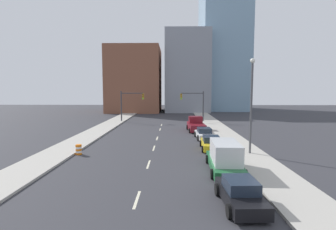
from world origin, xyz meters
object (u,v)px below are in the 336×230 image
(street_lamp, at_px, (251,100))
(sedan_black, at_px, (240,193))
(box_truck_green, at_px, (225,157))
(sedan_yellow, at_px, (211,143))
(traffic_barrel, at_px, (79,150))
(traffic_signal_left, at_px, (128,102))
(pickup_truck_maroon, at_px, (196,125))
(traffic_signal_right, at_px, (196,102))
(sedan_white, at_px, (204,134))

(street_lamp, relative_size, sedan_black, 2.02)
(box_truck_green, height_order, sedan_yellow, box_truck_green)
(sedan_black, bearing_deg, traffic_barrel, 136.87)
(traffic_signal_left, xyz_separation_m, pickup_truck_maroon, (11.88, -10.83, -2.94))
(box_truck_green, bearing_deg, traffic_signal_right, 91.30)
(traffic_signal_left, bearing_deg, sedan_black, -71.46)
(traffic_signal_left, distance_m, sedan_black, 37.97)
(traffic_signal_left, relative_size, pickup_truck_maroon, 1.07)
(traffic_signal_right, relative_size, traffic_barrel, 6.12)
(traffic_signal_left, distance_m, pickup_truck_maroon, 16.34)
(sedan_yellow, height_order, sedan_white, sedan_yellow)
(street_lamp, height_order, pickup_truck_maroon, street_lamp)
(traffic_signal_left, relative_size, traffic_signal_right, 1.00)
(sedan_black, relative_size, pickup_truck_maroon, 0.81)
(street_lamp, bearing_deg, traffic_signal_left, 122.10)
(traffic_signal_left, bearing_deg, traffic_barrel, -90.82)
(box_truck_green, xyz_separation_m, sedan_yellow, (0.02, 7.16, -0.42))
(street_lamp, xyz_separation_m, box_truck_green, (-3.32, -5.00, -4.07))
(street_lamp, distance_m, box_truck_green, 7.25)
(street_lamp, bearing_deg, traffic_signal_right, 96.50)
(sedan_black, height_order, box_truck_green, box_truck_green)
(box_truck_green, distance_m, sedan_white, 12.99)
(sedan_white, bearing_deg, street_lamp, -69.86)
(street_lamp, bearing_deg, sedan_white, 112.62)
(street_lamp, xyz_separation_m, sedan_white, (-3.33, 7.99, -4.49))
(traffic_signal_left, distance_m, sedan_white, 21.27)
(street_lamp, distance_m, sedan_white, 9.75)
(street_lamp, relative_size, sedan_white, 1.94)
(sedan_black, bearing_deg, sedan_white, 86.48)
(pickup_truck_maroon, bearing_deg, street_lamp, -78.00)
(traffic_signal_right, bearing_deg, traffic_barrel, -117.61)
(sedan_white, relative_size, pickup_truck_maroon, 0.84)
(traffic_signal_left, bearing_deg, pickup_truck_maroon, -42.37)
(sedan_white, height_order, pickup_truck_maroon, pickup_truck_maroon)
(traffic_barrel, height_order, box_truck_green, box_truck_green)
(street_lamp, bearing_deg, sedan_black, -108.62)
(sedan_black, height_order, sedan_yellow, sedan_black)
(traffic_signal_left, xyz_separation_m, street_lamp, (15.69, -25.01, 1.33))
(street_lamp, height_order, sedan_yellow, street_lamp)
(traffic_signal_left, distance_m, street_lamp, 29.56)
(traffic_signal_right, distance_m, sedan_yellow, 23.07)
(traffic_signal_right, height_order, traffic_barrel, traffic_signal_right)
(traffic_signal_left, xyz_separation_m, traffic_barrel, (-0.36, -25.25, -3.32))
(traffic_barrel, height_order, pickup_truck_maroon, pickup_truck_maroon)
(traffic_signal_left, height_order, sedan_white, traffic_signal_left)
(sedan_yellow, relative_size, pickup_truck_maroon, 0.82)
(traffic_signal_right, distance_m, pickup_truck_maroon, 11.27)
(sedan_white, bearing_deg, sedan_yellow, -92.26)
(box_truck_green, bearing_deg, traffic_barrel, 161.69)
(street_lamp, height_order, sedan_white, street_lamp)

